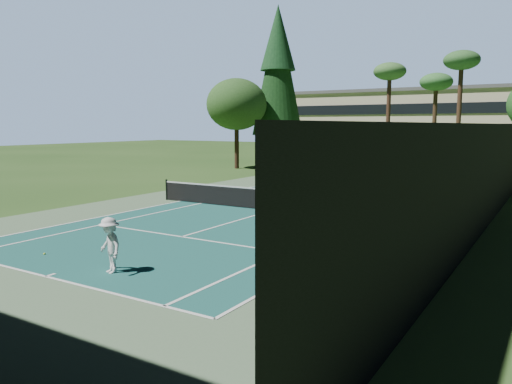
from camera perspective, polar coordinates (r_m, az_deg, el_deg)
ground at (r=23.09m, az=1.79°, el=-2.18°), size 160.00×160.00×0.00m
apron_slab at (r=23.09m, az=1.79°, el=-2.16°), size 18.00×32.00×0.01m
court_surface at (r=23.09m, az=1.79°, el=-2.15°), size 10.97×23.77×0.01m
court_lines at (r=23.09m, az=1.79°, el=-2.13°), size 11.07×23.87×0.01m
tennis_net at (r=23.00m, az=1.80°, el=-0.81°), size 12.90×0.10×1.10m
fence at (r=22.89m, az=1.90°, el=2.81°), size 18.04×32.05×4.03m
player at (r=13.94m, az=-16.37°, el=-5.87°), size 1.12×0.87×1.52m
tennis_ball_a at (r=16.68m, az=-23.03°, el=-6.52°), size 0.07×0.07×0.07m
tennis_ball_b at (r=27.05m, az=0.82°, el=-0.65°), size 0.07×0.07×0.07m
tennis_ball_c at (r=25.04m, az=3.70°, el=-1.34°), size 0.06×0.06×0.06m
tennis_ball_d at (r=28.54m, az=-7.80°, el=-0.28°), size 0.06×0.06×0.06m
park_bench at (r=38.83m, az=8.21°, el=2.58°), size 1.50×0.45×1.02m
trash_bin at (r=37.15m, az=14.22°, el=2.09°), size 0.56×0.56×0.95m
pine_tree at (r=48.13m, az=2.52°, el=14.36°), size 4.80×4.80×15.00m
palm_a at (r=45.91m, az=15.03°, el=12.73°), size 2.80×2.80×9.32m
palm_b at (r=46.90m, az=19.89°, el=11.40°), size 2.80×2.80×8.42m
palm_c at (r=43.61m, az=22.43°, el=13.24°), size 2.80×2.80×9.77m
decid_tree_c at (r=45.48m, az=-2.24°, el=9.96°), size 5.44×5.44×8.09m
campus_building at (r=66.68m, az=22.07°, el=7.35°), size 40.50×12.50×8.30m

